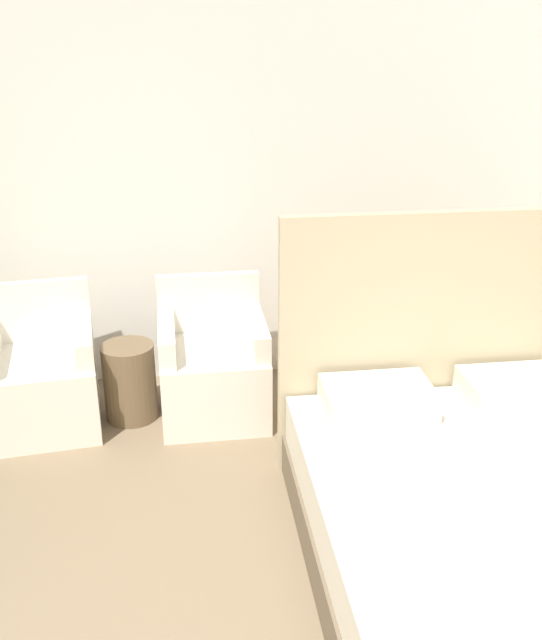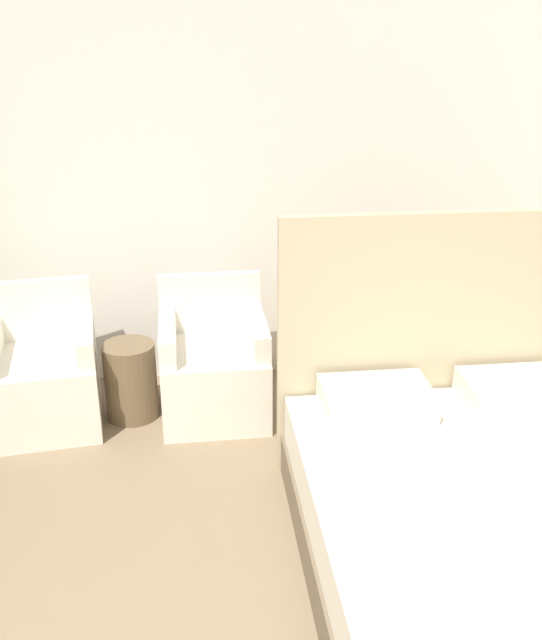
% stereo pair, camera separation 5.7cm
% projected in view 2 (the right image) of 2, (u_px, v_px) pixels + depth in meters
% --- Properties ---
extents(wall_back, '(10.00, 0.06, 2.90)m').
position_uv_depth(wall_back, '(183.00, 170.00, 4.57)').
color(wall_back, silver).
rests_on(wall_back, ground_plane).
extents(bed, '(1.70, 2.14, 1.45)m').
position_uv_depth(bed, '(496.00, 524.00, 3.12)').
color(bed, brown).
rests_on(bed, ground_plane).
extents(armchair_near_window_left, '(0.72, 0.73, 0.85)m').
position_uv_depth(armchair_near_window_left, '(44.00, 381.00, 4.37)').
color(armchair_near_window_left, silver).
rests_on(armchair_near_window_left, ground_plane).
extents(armchair_near_window_right, '(0.66, 0.66, 0.85)m').
position_uv_depth(armchair_near_window_right, '(214.00, 372.00, 4.48)').
color(armchair_near_window_right, silver).
rests_on(armchair_near_window_right, ground_plane).
extents(side_table, '(0.33, 0.33, 0.49)m').
position_uv_depth(side_table, '(131.00, 381.00, 4.46)').
color(side_table, brown).
rests_on(side_table, ground_plane).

